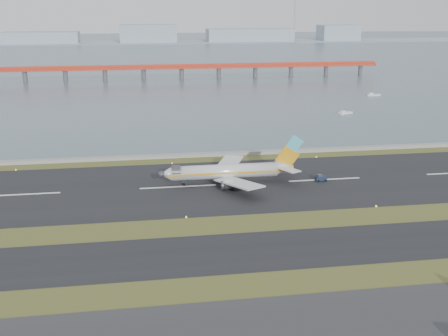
# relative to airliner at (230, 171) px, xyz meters

# --- Properties ---
(ground) EXTENTS (1000.00, 1000.00, 0.00)m
(ground) POSITION_rel_airliner_xyz_m (-14.03, -30.78, -3.46)
(ground) COLOR #394C1B
(ground) RESTS_ON ground
(taxiway_strip) EXTENTS (1000.00, 18.00, 0.10)m
(taxiway_strip) POSITION_rel_airliner_xyz_m (-14.03, -42.78, -3.41)
(taxiway_strip) COLOR black
(taxiway_strip) RESTS_ON ground
(runway_strip) EXTENTS (1000.00, 45.00, 0.10)m
(runway_strip) POSITION_rel_airliner_xyz_m (-14.03, -0.78, -3.41)
(runway_strip) COLOR black
(runway_strip) RESTS_ON ground
(seawall) EXTENTS (1000.00, 2.50, 1.00)m
(seawall) POSITION_rel_airliner_xyz_m (-14.03, 29.22, -2.96)
(seawall) COLOR gray
(seawall) RESTS_ON ground
(bay_water) EXTENTS (1400.00, 800.00, 1.30)m
(bay_water) POSITION_rel_airliner_xyz_m (-14.03, 429.22, -3.46)
(bay_water) COLOR #455763
(bay_water) RESTS_ON ground
(red_pier) EXTENTS (260.00, 5.00, 10.20)m
(red_pier) POSITION_rel_airliner_xyz_m (5.97, 219.22, 3.82)
(red_pier) COLOR #AE311D
(red_pier) RESTS_ON ground
(far_shoreline) EXTENTS (1400.00, 80.00, 60.50)m
(far_shoreline) POSITION_rel_airliner_xyz_m (-0.41, 589.22, 2.61)
(far_shoreline) COLOR #92A0AC
(far_shoreline) RESTS_ON ground
(airliner) EXTENTS (38.52, 32.89, 12.80)m
(airliner) POSITION_rel_airliner_xyz_m (0.00, 0.00, 0.00)
(airliner) COLOR silver
(airliner) RESTS_ON ground
(pushback_tug) EXTENTS (3.06, 1.95, 1.88)m
(pushback_tug) POSITION_rel_airliner_xyz_m (24.46, -1.74, -2.55)
(pushback_tug) COLOR #142139
(pushback_tug) RESTS_ON ground
(workboat_near) EXTENTS (7.20, 4.69, 1.68)m
(workboat_near) POSITION_rel_airliner_xyz_m (66.18, 89.86, -2.93)
(workboat_near) COLOR silver
(workboat_near) RESTS_ON ground
(workboat_far) EXTENTS (7.01, 2.51, 1.68)m
(workboat_far) POSITION_rel_airliner_xyz_m (99.32, 136.19, -2.93)
(workboat_far) COLOR silver
(workboat_far) RESTS_ON ground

